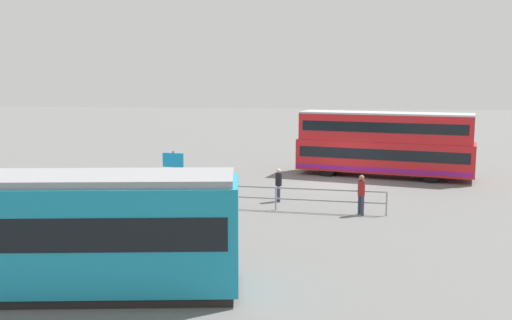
{
  "coord_description": "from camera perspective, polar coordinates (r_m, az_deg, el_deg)",
  "views": [
    {
      "loc": [
        0.3,
        31.84,
        5.98
      ],
      "look_at": [
        3.77,
        6.08,
        2.21
      ],
      "focal_mm": 39.75,
      "sensor_mm": 36.0,
      "label": 1
    }
  ],
  "objects": [
    {
      "name": "pedestrian_railing",
      "position": [
        25.77,
        2.01,
        -3.45
      ],
      "size": [
        9.88,
        0.83,
        1.08
      ],
      "color": "gray",
      "rests_on": "ground"
    },
    {
      "name": "double_decker_bus",
      "position": [
        35.19,
        12.77,
        1.57
      ],
      "size": [
        10.74,
        4.84,
        3.93
      ],
      "color": "red",
      "rests_on": "ground"
    },
    {
      "name": "info_sign",
      "position": [
        27.11,
        -8.31,
        -0.75
      ],
      "size": [
        1.05,
        0.19,
        2.57
      ],
      "color": "slate",
      "rests_on": "ground"
    },
    {
      "name": "pedestrian_near_railing",
      "position": [
        27.54,
        2.29,
        -2.3
      ],
      "size": [
        0.39,
        0.39,
        1.63
      ],
      "color": "#33384C",
      "rests_on": "ground"
    },
    {
      "name": "pedestrian_crossing",
      "position": [
        25.24,
        10.55,
        -3.18
      ],
      "size": [
        0.44,
        0.44,
        1.79
      ],
      "color": "#33384C",
      "rests_on": "ground"
    },
    {
      "name": "ground_plane",
      "position": [
        32.39,
        8.07,
        -2.46
      ],
      "size": [
        160.0,
        160.0,
        0.0
      ],
      "primitive_type": "plane",
      "color": "slate"
    }
  ]
}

